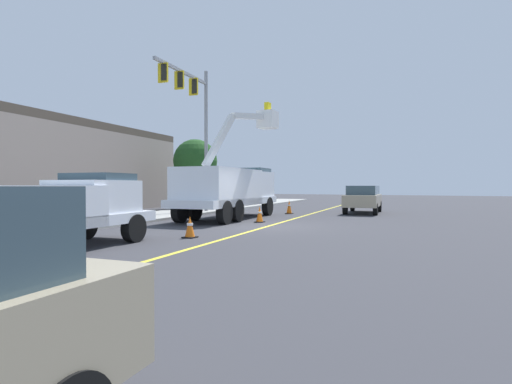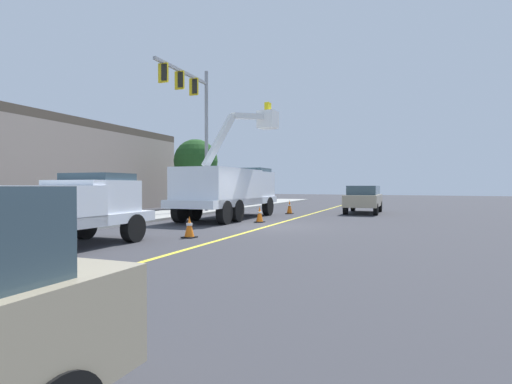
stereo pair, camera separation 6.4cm
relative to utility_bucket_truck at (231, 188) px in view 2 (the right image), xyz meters
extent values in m
plane|color=#38383D|center=(-2.62, -3.37, -1.59)|extent=(120.00, 120.00, 0.00)
cube|color=#9E9E99|center=(-3.30, 4.06, -1.53)|extent=(60.08, 9.05, 0.12)
cube|color=yellow|center=(-2.62, -3.37, -1.59)|extent=(49.81, 4.71, 0.01)
cube|color=white|center=(-0.20, 0.02, -0.69)|extent=(8.39, 3.24, 0.36)
cube|color=white|center=(2.41, 0.25, 0.08)|extent=(2.83, 2.58, 1.60)
cube|color=#384C56|center=(2.61, 0.27, 0.78)|extent=(1.99, 2.26, 0.64)
cube|color=white|center=(-1.18, -0.07, 0.03)|extent=(5.45, 2.97, 1.80)
cube|color=white|center=(-1.86, -0.47, 2.23)|extent=(1.89, 0.86, 2.65)
cube|color=white|center=(0.13, -1.12, 3.60)|extent=(2.49, 1.05, 0.52)
cube|color=white|center=(1.32, -1.51, 3.57)|extent=(0.90, 0.90, 0.90)
cube|color=yellow|center=(1.32, -1.51, 4.17)|extent=(0.36, 0.24, 0.60)
cylinder|color=black|center=(2.56, 1.40, -1.07)|extent=(1.07, 0.43, 1.04)
cylinder|color=black|center=(2.76, -0.84, -1.07)|extent=(1.07, 0.43, 1.04)
cylinder|color=black|center=(-1.77, 1.00, -1.07)|extent=(1.07, 0.43, 1.04)
cylinder|color=black|center=(-1.57, -1.24, -1.07)|extent=(1.07, 0.43, 1.04)
cylinder|color=black|center=(-3.08, 0.88, -1.07)|extent=(1.07, 0.43, 1.04)
cylinder|color=black|center=(-2.87, -1.36, -1.07)|extent=(1.07, 0.43, 1.04)
cube|color=white|center=(-10.70, -0.94, -0.84)|extent=(5.77, 2.60, 0.30)
cube|color=white|center=(-9.47, -0.83, -0.29)|extent=(2.18, 2.11, 1.10)
cube|color=#384C56|center=(-9.27, -0.81, 0.19)|extent=(1.50, 1.88, 0.56)
cube|color=white|center=(-11.70, -1.03, -0.44)|extent=(3.54, 2.40, 1.10)
cylinder|color=black|center=(-8.94, 0.17, -1.17)|extent=(0.86, 0.38, 0.84)
cylinder|color=black|center=(-8.77, -1.72, -1.17)|extent=(0.86, 0.38, 0.84)
cylinder|color=black|center=(-12.45, -2.05, -1.17)|extent=(0.86, 0.38, 0.84)
cube|color=tan|center=(7.16, -5.32, -0.80)|extent=(4.95, 2.33, 0.70)
cube|color=#384C56|center=(7.31, -5.31, -0.20)|extent=(3.59, 1.98, 0.60)
cylinder|color=black|center=(5.62, -6.32, -1.25)|extent=(0.70, 0.30, 0.68)
cylinder|color=black|center=(5.46, -4.62, -1.25)|extent=(0.70, 0.30, 0.68)
cylinder|color=black|center=(8.87, -6.02, -1.25)|extent=(0.70, 0.30, 0.68)
cylinder|color=black|center=(8.71, -4.32, -1.25)|extent=(0.70, 0.30, 0.68)
cube|color=black|center=(-7.20, -2.62, -1.57)|extent=(0.40, 0.40, 0.04)
cone|color=orange|center=(-7.20, -2.62, -1.22)|extent=(0.32, 0.32, 0.67)
cylinder|color=white|center=(-7.20, -2.62, -1.15)|extent=(0.20, 0.20, 0.08)
cube|color=black|center=(-1.27, -2.28, -1.57)|extent=(0.40, 0.40, 0.04)
cone|color=orange|center=(-1.27, -2.28, -1.20)|extent=(0.32, 0.32, 0.71)
cylinder|color=white|center=(-1.27, -2.28, -1.13)|extent=(0.20, 0.20, 0.08)
cube|color=black|center=(4.55, -1.45, -1.57)|extent=(0.40, 0.40, 0.04)
cone|color=orange|center=(4.55, -1.45, -1.15)|extent=(0.32, 0.32, 0.80)
cylinder|color=white|center=(4.55, -1.45, -1.07)|extent=(0.20, 0.20, 0.08)
cylinder|color=gray|center=(3.31, 3.66, 2.84)|extent=(0.22, 0.22, 8.87)
cube|color=gray|center=(0.58, 3.41, 6.50)|extent=(5.46, 0.66, 0.16)
cube|color=gold|center=(1.75, 3.51, 5.95)|extent=(0.17, 0.57, 1.00)
cube|color=black|center=(1.76, 3.41, 5.95)|extent=(0.23, 0.34, 0.84)
cube|color=gold|center=(0.20, 3.37, 5.95)|extent=(0.17, 0.57, 1.00)
cube|color=black|center=(0.20, 3.27, 5.95)|extent=(0.23, 0.34, 0.84)
cube|color=gold|center=(-1.36, 3.23, 5.95)|extent=(0.17, 0.57, 1.00)
cube|color=black|center=(-1.35, 3.13, 5.95)|extent=(0.23, 0.34, 0.84)
cube|color=gray|center=(-0.97, 14.06, 1.03)|extent=(19.39, 10.65, 5.24)
cube|color=#4C4238|center=(-0.97, 14.06, 3.90)|extent=(19.39, 10.65, 0.50)
cylinder|color=brown|center=(6.49, 6.70, -0.41)|extent=(0.32, 0.32, 2.37)
sphere|color=#1E471C|center=(6.49, 6.70, 1.91)|extent=(3.22, 3.22, 3.22)
camera|label=1|loc=(-17.84, -10.26, 0.10)|focal=28.03mm
camera|label=2|loc=(-17.81, -10.32, 0.10)|focal=28.03mm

